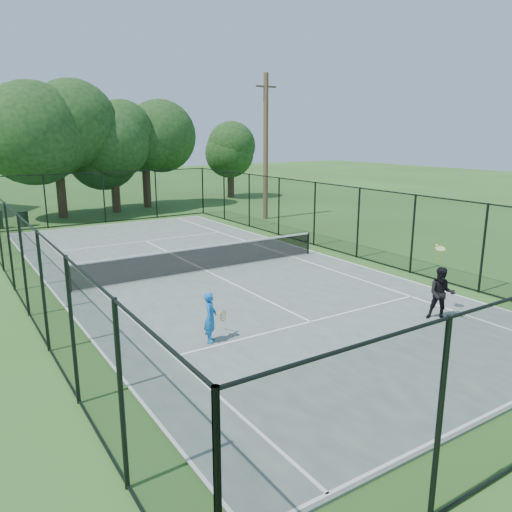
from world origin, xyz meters
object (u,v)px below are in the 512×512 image
player_black (441,294)px  utility_pole (266,147)px  tennis_net (205,257)px  player_blue (211,317)px  trash_bin_right (23,219)px

player_black → utility_pole: bearing=71.9°
tennis_net → utility_pole: size_ratio=1.17×
tennis_net → player_black: player_black is taller
tennis_net → utility_pole: 13.15m
tennis_net → player_blue: size_ratio=7.73×
utility_pole → tennis_net: bearing=-134.4°
utility_pole → player_blue: 19.49m
player_blue → tennis_net: bearing=64.0°
utility_pole → player_blue: size_ratio=6.62×
trash_bin_right → player_black: player_black is taller
player_black → player_blue: bearing=161.1°
utility_pole → player_blue: (-11.77, -15.10, -3.67)m
utility_pole → player_blue: bearing=-128.0°
trash_bin_right → player_blue: 20.46m
trash_bin_right → utility_pole: 14.67m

